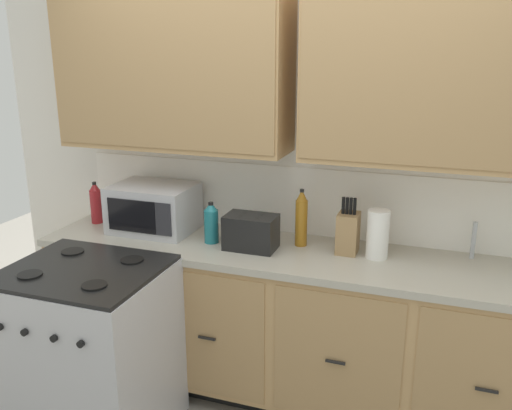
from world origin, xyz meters
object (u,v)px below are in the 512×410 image
(toaster, at_px, (251,232))
(bottle_teal, at_px, (211,223))
(stove_range, at_px, (91,352))
(bottle_amber, at_px, (301,218))
(microwave, at_px, (154,208))
(paper_towel_roll, at_px, (378,234))
(bottle_red, at_px, (96,203))
(knife_block, at_px, (348,232))

(toaster, relative_size, bottle_teal, 1.18)
(stove_range, distance_m, bottle_amber, 1.32)
(stove_range, bearing_deg, microwave, 89.08)
(paper_towel_roll, height_order, bottle_amber, bottle_amber)
(bottle_amber, relative_size, bottle_teal, 1.37)
(bottle_red, bearing_deg, bottle_amber, 1.50)
(stove_range, distance_m, paper_towel_roll, 1.61)
(knife_block, xyz_separation_m, paper_towel_roll, (0.16, -0.02, 0.01))
(microwave, distance_m, bottle_teal, 0.42)
(microwave, bearing_deg, bottle_amber, 2.77)
(microwave, xyz_separation_m, bottle_teal, (0.41, -0.08, -0.02))
(paper_towel_roll, xyz_separation_m, bottle_red, (-1.74, 0.01, -0.00))
(knife_block, bearing_deg, toaster, -167.20)
(bottle_amber, bearing_deg, paper_towel_roll, -6.18)
(knife_block, distance_m, bottle_teal, 0.76)
(stove_range, relative_size, knife_block, 3.06)
(stove_range, bearing_deg, bottle_amber, 38.82)
(bottle_amber, height_order, bottle_teal, bottle_amber)
(microwave, height_order, bottle_teal, microwave)
(stove_range, height_order, bottle_red, bottle_red)
(stove_range, height_order, bottle_amber, bottle_amber)
(bottle_red, height_order, bottle_teal, bottle_red)
(toaster, distance_m, bottle_teal, 0.25)
(stove_range, relative_size, bottle_red, 3.60)
(microwave, relative_size, toaster, 1.71)
(microwave, distance_m, paper_towel_roll, 1.32)
(knife_block, bearing_deg, bottle_teal, -172.55)
(toaster, xyz_separation_m, bottle_teal, (-0.24, 0.02, 0.02))
(bottle_teal, bearing_deg, stove_range, -124.67)
(paper_towel_roll, bearing_deg, bottle_teal, -175.14)
(stove_range, distance_m, bottle_red, 0.99)
(bottle_amber, bearing_deg, knife_block, -5.36)
(toaster, bearing_deg, bottle_amber, 29.85)
(stove_range, distance_m, toaster, 1.04)
(toaster, xyz_separation_m, bottle_amber, (0.25, 0.14, 0.06))
(knife_block, bearing_deg, microwave, -179.08)
(microwave, relative_size, paper_towel_roll, 1.85)
(knife_block, xyz_separation_m, bottle_teal, (-0.76, -0.10, 0.00))
(knife_block, bearing_deg, stove_range, -148.95)
(bottle_teal, bearing_deg, paper_towel_roll, 4.86)
(bottle_amber, bearing_deg, bottle_teal, -165.83)
(stove_range, distance_m, microwave, 0.90)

